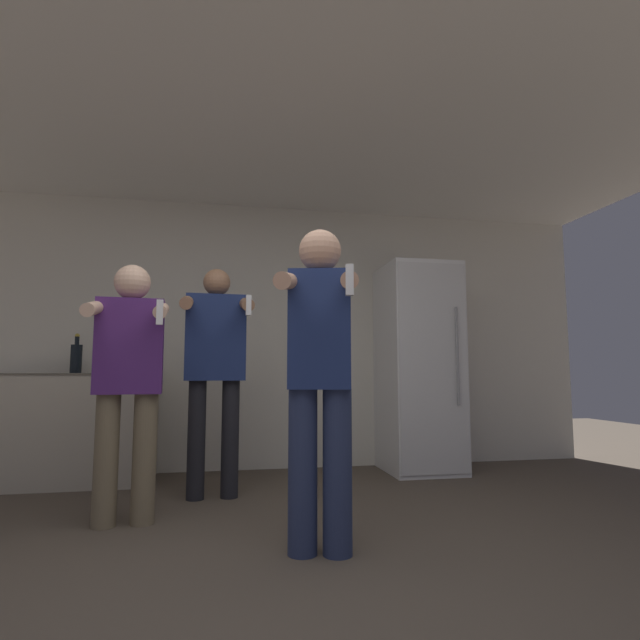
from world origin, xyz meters
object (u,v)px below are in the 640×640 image
object	(u,v)px
bottle_dark_rum	(76,357)
refrigerator	(418,367)
bottle_clear_vodka	(100,360)
person_man_side	(129,374)
bottle_tall_gin	(120,358)
person_woman_foreground	(320,371)
person_spectator_back	(215,359)

from	to	relation	value
bottle_dark_rum	refrigerator	bearing A→B (deg)	-1.49
bottle_clear_vodka	person_man_side	world-z (taller)	person_man_side
bottle_tall_gin	refrigerator	bearing A→B (deg)	-1.68
person_woman_foreground	person_spectator_back	size ratio (longest dim) A/B	0.99
person_woman_foreground	bottle_dark_rum	bearing A→B (deg)	130.66
person_man_side	person_spectator_back	bearing A→B (deg)	47.48
bottle_dark_rum	person_spectator_back	xyz separation A→B (m)	(1.17, -0.76, -0.03)
bottle_clear_vodka	person_woman_foreground	bearing A→B (deg)	-52.56
bottle_clear_vodka	person_spectator_back	world-z (taller)	person_spectator_back
refrigerator	bottle_tall_gin	size ratio (longest dim) A/B	5.76
bottle_dark_rum	bottle_clear_vodka	bearing A→B (deg)	0.00
refrigerator	person_man_side	distance (m)	2.68
bottle_dark_rum	person_spectator_back	world-z (taller)	person_spectator_back
bottle_clear_vodka	bottle_tall_gin	world-z (taller)	bottle_tall_gin
bottle_tall_gin	person_spectator_back	xyz separation A→B (m)	(0.82, -0.76, -0.03)
person_man_side	bottle_tall_gin	bearing A→B (deg)	103.46
bottle_dark_rum	person_woman_foreground	bearing A→B (deg)	-49.34
refrigerator	bottle_clear_vodka	size ratio (longest dim) A/B	7.10
bottle_clear_vodka	person_spectator_back	xyz separation A→B (m)	(0.98, -0.76, -0.01)
person_man_side	person_spectator_back	size ratio (longest dim) A/B	0.94
bottle_dark_rum	bottle_tall_gin	distance (m)	0.35
bottle_tall_gin	person_woman_foreground	size ratio (longest dim) A/B	0.20
bottle_clear_vodka	bottle_tall_gin	xyz separation A→B (m)	(0.16, 0.00, 0.02)
refrigerator	bottle_tall_gin	xyz separation A→B (m)	(-2.69, 0.08, 0.07)
bottle_dark_rum	bottle_tall_gin	world-z (taller)	bottle_dark_rum
person_spectator_back	person_man_side	bearing A→B (deg)	-132.52
refrigerator	person_woman_foreground	world-z (taller)	refrigerator
bottle_clear_vodka	person_man_side	xyz separation A→B (m)	(0.48, -1.31, -0.11)
bottle_tall_gin	person_woman_foreground	bearing A→B (deg)	-55.59
person_woman_foreground	person_spectator_back	xyz separation A→B (m)	(-0.56, 1.25, 0.09)
person_woman_foreground	refrigerator	bearing A→B (deg)	55.74
bottle_clear_vodka	refrigerator	bearing A→B (deg)	-1.59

